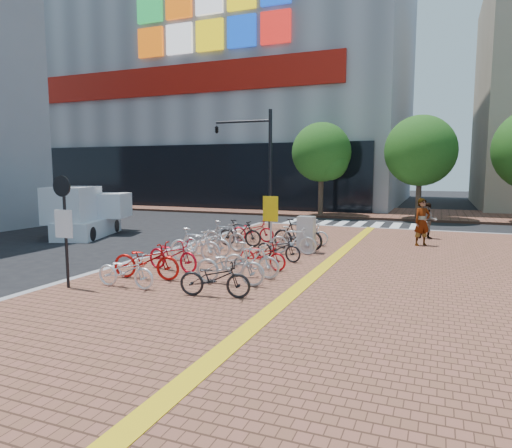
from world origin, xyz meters
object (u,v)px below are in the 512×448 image
at_px(bike_13, 293,240).
at_px(bike_3, 195,245).
at_px(bike_0, 126,271).
at_px(bike_6, 240,233).
at_px(bike_4, 206,242).
at_px(bike_10, 251,260).
at_px(yellow_sign, 271,214).
at_px(bike_14, 298,234).
at_px(bike_15, 307,234).
at_px(pedestrian_b, 428,221).
at_px(bike_12, 278,248).
at_px(traffic_light_pole, 245,147).
at_px(bike_9, 230,265).
at_px(bike_2, 173,255).
at_px(bike_11, 262,255).
at_px(bike_5, 224,236).
at_px(box_truck, 87,213).
at_px(pedestrian_a, 422,222).
at_px(bike_1, 146,260).
at_px(bike_7, 253,231).
at_px(notice_sign, 64,218).
at_px(utility_box, 306,234).
at_px(bike_8, 215,278).

bearing_deg(bike_13, bike_3, 124.75).
height_order(bike_0, bike_6, bike_6).
height_order(bike_4, bike_10, bike_10).
xyz_separation_m(bike_4, yellow_sign, (1.89, 1.25, 0.91)).
distance_m(bike_6, bike_14, 2.28).
distance_m(bike_15, pedestrian_b, 5.62).
xyz_separation_m(bike_12, traffic_light_pole, (-4.39, 7.49, 3.61)).
height_order(bike_4, bike_9, bike_9).
relative_size(bike_2, bike_11, 1.15).
height_order(bike_5, pedestrian_b, pedestrian_b).
distance_m(bike_12, box_truck, 10.72).
distance_m(bike_6, box_truck, 8.09).
height_order(bike_9, bike_12, bike_9).
bearing_deg(pedestrian_a, bike_10, -155.52).
xyz_separation_m(bike_1, bike_7, (0.23, 6.98, -0.05)).
height_order(bike_6, notice_sign, notice_sign).
height_order(bike_15, notice_sign, notice_sign).
relative_size(bike_0, bike_14, 0.86).
relative_size(bike_6, bike_11, 1.08).
xyz_separation_m(bike_7, bike_12, (2.26, -3.31, -0.04)).
bearing_deg(bike_4, traffic_light_pole, 12.92).
height_order(bike_2, utility_box, utility_box).
distance_m(bike_6, bike_7, 1.23).
xyz_separation_m(bike_9, yellow_sign, (-0.52, 4.44, 0.90)).
bearing_deg(pedestrian_a, bike_5, 173.85).
height_order(bike_14, utility_box, utility_box).
height_order(bike_4, bike_5, bike_5).
xyz_separation_m(bike_5, pedestrian_a, (6.61, 3.87, 0.38)).
bearing_deg(bike_15, pedestrian_a, -74.01).
bearing_deg(bike_14, yellow_sign, 153.02).
relative_size(bike_2, notice_sign, 0.65).
bearing_deg(pedestrian_a, notice_sign, -164.76).
xyz_separation_m(bike_1, bike_13, (2.60, 4.90, -0.01)).
distance_m(pedestrian_a, traffic_light_pole, 9.48).
bearing_deg(bike_6, box_truck, 82.03).
relative_size(bike_2, bike_10, 1.12).
xyz_separation_m(bike_5, bike_11, (2.39, -2.36, -0.13)).
bearing_deg(bike_0, bike_8, -88.32).
bearing_deg(traffic_light_pole, bike_11, -63.82).
bearing_deg(bike_3, bike_4, 8.72).
relative_size(bike_14, traffic_light_pole, 0.33).
height_order(bike_0, pedestrian_b, pedestrian_b).
xyz_separation_m(bike_14, traffic_light_pole, (-4.39, 5.33, 3.46)).
bearing_deg(pedestrian_b, bike_14, -142.06).
relative_size(bike_2, pedestrian_b, 1.19).
xyz_separation_m(bike_11, utility_box, (0.47, 3.11, 0.23)).
relative_size(bike_0, bike_8, 0.97).
bearing_deg(bike_12, bike_9, -171.24).
bearing_deg(bike_0, bike_7, -1.72).
xyz_separation_m(bike_8, pedestrian_a, (4.16, 9.42, 0.47)).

